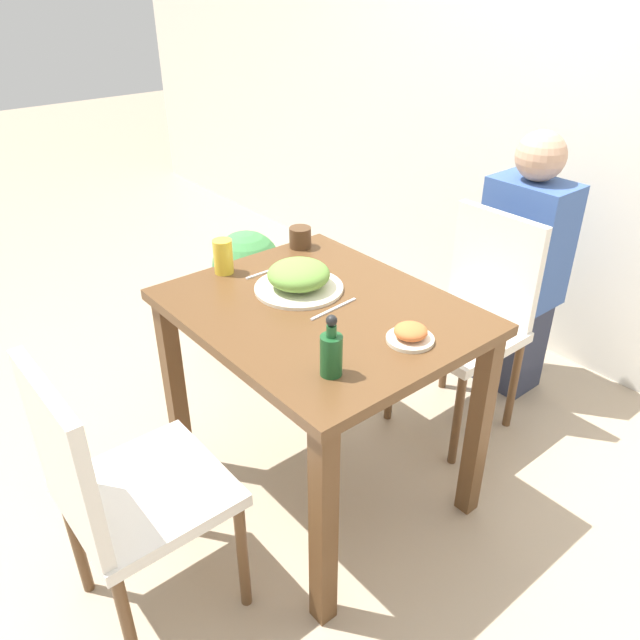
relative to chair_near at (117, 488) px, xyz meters
The scene contains 14 objects.
ground_plane 0.91m from the chair_near, 94.58° to the left, with size 16.00×16.00×0.00m, color tan.
wall_back 2.42m from the chair_near, 91.51° to the left, with size 8.00×0.05×2.60m.
dining_table 0.77m from the chair_near, 94.58° to the left, with size 0.95×0.78×0.78m.
chair_near is the anchor object (origin of this frame).
chair_far 1.50m from the chair_near, 90.14° to the left, with size 0.42×0.42×0.90m.
food_plate 0.86m from the chair_near, 104.22° to the left, with size 0.30×0.30×0.10m.
side_plate 0.91m from the chair_near, 72.01° to the left, with size 0.14×0.14×0.05m.
drink_cup 1.15m from the chair_near, 115.50° to the left, with size 0.08×0.08×0.08m.
juice_glass 0.87m from the chair_near, 125.74° to the left, with size 0.07×0.07×0.12m.
sauce_bottle 0.68m from the chair_near, 65.33° to the left, with size 0.06×0.06×0.18m.
fork_utensil 0.90m from the chair_near, 115.86° to the left, with size 0.01×0.18×0.00m.
spoon_utensil 0.82m from the chair_near, 91.26° to the left, with size 0.02×0.20×0.00m.
potted_plant_left 1.47m from the chair_near, 132.62° to the left, with size 0.32×0.32×0.65m.
person_figure 1.87m from the chair_near, 91.23° to the left, with size 0.34×0.22×1.17m.
Camera 1 is at (1.35, -1.11, 1.73)m, focal length 35.00 mm.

